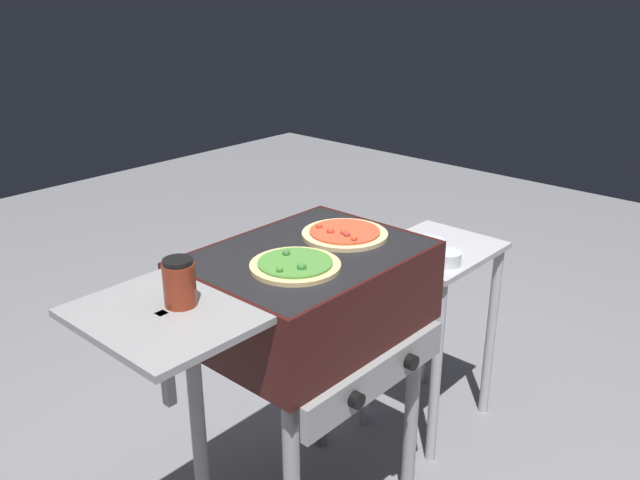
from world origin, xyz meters
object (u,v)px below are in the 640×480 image
at_px(grill, 306,301).
at_px(pizza_pepperoni, 345,234).
at_px(topping_bowl_near, 426,246).
at_px(pizza_veggie, 295,265).
at_px(topping_bowl_far, 447,259).
at_px(prep_table, 432,298).
at_px(sauce_jar, 180,283).

bearing_deg(grill, pizza_pepperoni, 1.39).
height_order(grill, topping_bowl_near, grill).
distance_m(pizza_veggie, topping_bowl_far, 0.68).
xyz_separation_m(pizza_veggie, prep_table, (0.76, 0.05, -0.39)).
bearing_deg(topping_bowl_far, pizza_pepperoni, 164.63).
bearing_deg(grill, pizza_veggie, -152.33).
height_order(pizza_veggie, topping_bowl_near, pizza_veggie).
height_order(pizza_veggie, pizza_pepperoni, pizza_veggie).
bearing_deg(pizza_veggie, grill, 27.67).
height_order(prep_table, topping_bowl_far, topping_bowl_far).
xyz_separation_m(pizza_veggie, topping_bowl_near, (0.71, 0.05, -0.17)).
height_order(prep_table, topping_bowl_near, topping_bowl_near).
bearing_deg(topping_bowl_near, topping_bowl_far, -114.14).
bearing_deg(pizza_veggie, sauce_jar, 171.77).
bearing_deg(pizza_pepperoni, sauce_jar, -179.67).
bearing_deg(grill, sauce_jar, 179.90).
xyz_separation_m(pizza_pepperoni, topping_bowl_near, (0.45, 0.00, -0.17)).
distance_m(grill, topping_bowl_far, 0.58).
xyz_separation_m(grill, topping_bowl_far, (0.57, -0.11, -0.02)).
bearing_deg(pizza_veggie, pizza_pepperoni, 11.01).
height_order(grill, pizza_pepperoni, pizza_pepperoni).
bearing_deg(pizza_pepperoni, prep_table, 0.03).
bearing_deg(sauce_jar, pizza_pepperoni, 0.33).
bearing_deg(sauce_jar, topping_bowl_far, -6.18).
bearing_deg(grill, prep_table, 0.37).
relative_size(grill, pizza_veggie, 4.06).
bearing_deg(prep_table, pizza_pepperoni, -179.97).
relative_size(pizza_pepperoni, sauce_jar, 2.20).
height_order(pizza_pepperoni, prep_table, pizza_pepperoni).
relative_size(pizza_veggie, pizza_pepperoni, 0.95).
relative_size(pizza_veggie, topping_bowl_far, 2.51).
distance_m(prep_table, topping_bowl_near, 0.23).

